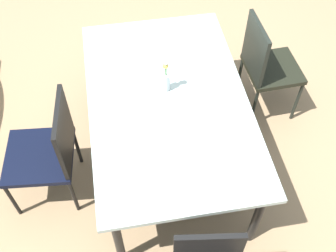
{
  "coord_description": "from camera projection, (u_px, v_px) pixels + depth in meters",
  "views": [
    {
      "loc": [
        -2.01,
        0.26,
        2.97
      ],
      "look_at": [
        -0.08,
        -0.08,
        0.42
      ],
      "focal_mm": 44.29,
      "sensor_mm": 36.0,
      "label": 1
    }
  ],
  "objects": [
    {
      "name": "dining_table",
      "position": [
        168.0,
        105.0,
        3.01
      ],
      "size": [
        1.83,
        1.14,
        0.73
      ],
      "color": "#B2C6C1",
      "rests_on": "ground"
    },
    {
      "name": "chair_far_side",
      "position": [
        49.0,
        149.0,
        2.97
      ],
      "size": [
        0.53,
        0.53,
        0.94
      ],
      "rotation": [
        0.0,
        0.0,
        -0.1
      ],
      "color": "black",
      "rests_on": "ground"
    },
    {
      "name": "chair_near_right",
      "position": [
        266.0,
        64.0,
        3.45
      ],
      "size": [
        0.45,
        0.45,
        0.97
      ],
      "rotation": [
        0.0,
        0.0,
        3.18
      ],
      "color": "black",
      "rests_on": "ground"
    },
    {
      "name": "ground_plane",
      "position": [
        158.0,
        150.0,
        3.59
      ],
      "size": [
        12.0,
        12.0,
        0.0
      ],
      "primitive_type": "plane",
      "color": "#9E7F5B"
    },
    {
      "name": "flower_vase",
      "position": [
        166.0,
        78.0,
        2.94
      ],
      "size": [
        0.06,
        0.06,
        0.3
      ],
      "color": "silver",
      "rests_on": "dining_table"
    }
  ]
}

